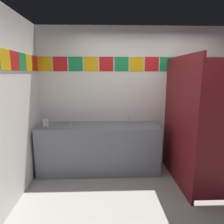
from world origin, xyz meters
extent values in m
plane|color=gray|center=(0.00, 0.00, 0.00)|extent=(8.61, 8.61, 0.00)
cube|color=white|center=(0.00, 1.51, 1.31)|extent=(3.92, 0.08, 2.61)
cube|color=yellow|center=(-1.82, 1.46, 1.94)|extent=(0.26, 0.01, 0.26)
cube|color=red|center=(-1.54, 1.46, 1.94)|extent=(0.26, 0.01, 0.26)
cube|color=#1E8C4C|center=(-1.26, 1.46, 1.94)|extent=(0.26, 0.01, 0.26)
cube|color=yellow|center=(-0.98, 1.46, 1.94)|extent=(0.26, 0.01, 0.26)
cube|color=red|center=(-0.70, 1.46, 1.94)|extent=(0.26, 0.01, 0.26)
cube|color=#1E8C4C|center=(-0.42, 1.46, 1.94)|extent=(0.26, 0.01, 0.26)
cube|color=yellow|center=(-0.14, 1.46, 1.94)|extent=(0.26, 0.01, 0.26)
cube|color=red|center=(0.14, 1.46, 1.94)|extent=(0.26, 0.01, 0.26)
cube|color=#1E8C4C|center=(0.42, 1.46, 1.94)|extent=(0.26, 0.01, 0.26)
cube|color=yellow|center=(0.70, 1.46, 1.94)|extent=(0.26, 0.01, 0.26)
cube|color=red|center=(0.98, 1.46, 1.94)|extent=(0.26, 0.01, 0.26)
cube|color=#1E8C4C|center=(1.26, 1.46, 1.94)|extent=(0.26, 0.01, 0.26)
cube|color=yellow|center=(-1.95, 0.27, 1.94)|extent=(0.01, 0.26, 0.26)
cube|color=red|center=(-1.95, 0.53, 1.94)|extent=(0.01, 0.26, 0.26)
cube|color=#1E8C4C|center=(-1.95, 0.80, 1.94)|extent=(0.01, 0.26, 0.26)
cube|color=yellow|center=(-1.95, 1.07, 1.94)|extent=(0.01, 0.26, 0.26)
cube|color=red|center=(-1.95, 1.33, 1.94)|extent=(0.01, 0.26, 0.26)
cube|color=slate|center=(-0.84, 1.16, 0.43)|extent=(2.13, 0.61, 0.86)
cube|color=slate|center=(-0.84, 1.45, 0.82)|extent=(2.13, 0.03, 0.08)
cylinder|color=#EFE0C9|center=(-1.37, 1.13, 0.81)|extent=(0.34, 0.34, 0.10)
cylinder|color=#EFE0C9|center=(-0.31, 1.13, 0.81)|extent=(0.34, 0.34, 0.10)
cylinder|color=silver|center=(-1.37, 1.27, 0.89)|extent=(0.04, 0.04, 0.05)
cylinder|color=silver|center=(-1.37, 1.22, 0.96)|extent=(0.02, 0.06, 0.09)
cylinder|color=silver|center=(-0.31, 1.27, 0.89)|extent=(0.04, 0.04, 0.05)
cylinder|color=silver|center=(-0.31, 1.22, 0.96)|extent=(0.02, 0.06, 0.09)
cube|color=gray|center=(-1.71, 0.98, 0.94)|extent=(0.09, 0.07, 0.16)
cylinder|color=black|center=(-1.71, 0.93, 0.88)|extent=(0.02, 0.02, 0.03)
cube|color=maroon|center=(0.45, 0.77, 1.02)|extent=(0.04, 1.39, 2.04)
cylinder|color=silver|center=(0.47, 0.09, 1.12)|extent=(0.02, 0.02, 0.10)
cylinder|color=white|center=(0.93, 1.00, 0.20)|extent=(0.38, 0.38, 0.40)
torus|color=white|center=(0.93, 1.00, 0.42)|extent=(0.39, 0.39, 0.05)
cube|color=white|center=(0.93, 1.21, 0.57)|extent=(0.34, 0.17, 0.34)
camera|label=1|loc=(-0.73, -2.35, 1.77)|focal=32.52mm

